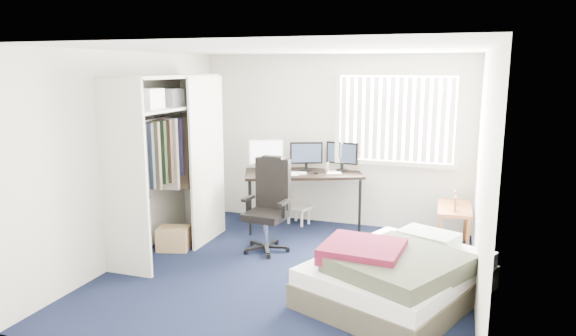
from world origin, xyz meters
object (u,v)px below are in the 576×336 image
(bed, at_px, (396,274))
(office_chair, at_px, (269,215))
(nightstand, at_px, (454,212))
(desk, at_px, (303,171))

(bed, bearing_deg, office_chair, 151.25)
(nightstand, bearing_deg, bed, -106.28)
(desk, distance_m, office_chair, 1.13)
(nightstand, distance_m, bed, 1.82)
(nightstand, bearing_deg, desk, 172.50)
(office_chair, bearing_deg, desk, 82.63)
(nightstand, xyz_separation_m, bed, (-0.51, -1.74, -0.23))
(desk, bearing_deg, nightstand, -7.50)
(office_chair, relative_size, bed, 0.53)
(bed, bearing_deg, desk, 128.55)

